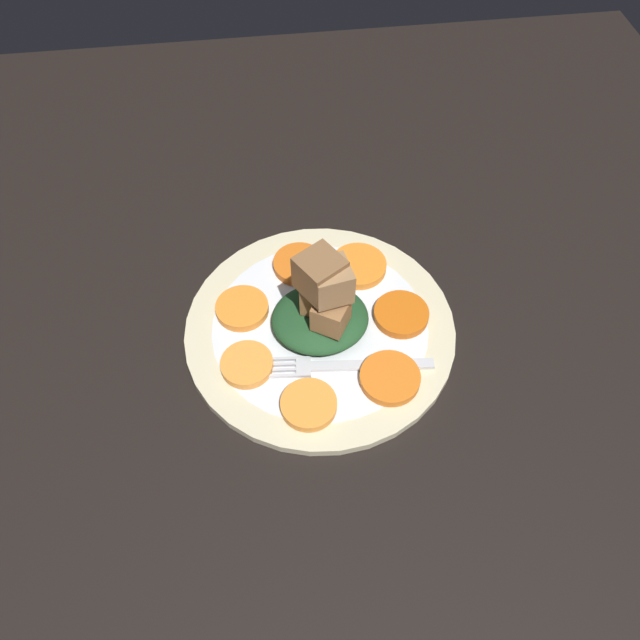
# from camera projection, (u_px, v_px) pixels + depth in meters

# --- Properties ---
(table_slab) EXTENTS (1.20, 1.20, 0.02)m
(table_slab) POSITION_uv_depth(u_px,v_px,m) (320.00, 337.00, 0.68)
(table_slab) COLOR black
(table_slab) RESTS_ON ground
(plate) EXTENTS (0.29, 0.29, 0.01)m
(plate) POSITION_uv_depth(u_px,v_px,m) (320.00, 329.00, 0.67)
(plate) COLOR beige
(plate) RESTS_ON table_slab
(carrot_slice_0) EXTENTS (0.05, 0.05, 0.01)m
(carrot_slice_0) POSITION_uv_depth(u_px,v_px,m) (247.00, 364.00, 0.63)
(carrot_slice_0) COLOR #F99439
(carrot_slice_0) RESTS_ON plate
(carrot_slice_1) EXTENTS (0.06, 0.06, 0.01)m
(carrot_slice_1) POSITION_uv_depth(u_px,v_px,m) (309.00, 405.00, 0.61)
(carrot_slice_1) COLOR orange
(carrot_slice_1) RESTS_ON plate
(carrot_slice_2) EXTENTS (0.06, 0.06, 0.01)m
(carrot_slice_2) POSITION_uv_depth(u_px,v_px,m) (390.00, 378.00, 0.62)
(carrot_slice_2) COLOR orange
(carrot_slice_2) RESTS_ON plate
(carrot_slice_3) EXTENTS (0.06, 0.06, 0.01)m
(carrot_slice_3) POSITION_uv_depth(u_px,v_px,m) (401.00, 314.00, 0.67)
(carrot_slice_3) COLOR #D45F12
(carrot_slice_3) RESTS_ON plate
(carrot_slice_4) EXTENTS (0.06, 0.06, 0.01)m
(carrot_slice_4) POSITION_uv_depth(u_px,v_px,m) (358.00, 266.00, 0.71)
(carrot_slice_4) COLOR orange
(carrot_slice_4) RESTS_ON plate
(carrot_slice_5) EXTENTS (0.06, 0.06, 0.01)m
(carrot_slice_5) POSITION_uv_depth(u_px,v_px,m) (299.00, 264.00, 0.71)
(carrot_slice_5) COLOR orange
(carrot_slice_5) RESTS_ON plate
(carrot_slice_6) EXTENTS (0.06, 0.06, 0.01)m
(carrot_slice_6) POSITION_uv_depth(u_px,v_px,m) (242.00, 308.00, 0.67)
(carrot_slice_6) COLOR orange
(carrot_slice_6) RESTS_ON plate
(center_pile) EXTENTS (0.10, 0.09, 0.11)m
(center_pile) POSITION_uv_depth(u_px,v_px,m) (323.00, 305.00, 0.64)
(center_pile) COLOR #1E4723
(center_pile) RESTS_ON plate
(fork) EXTENTS (0.19, 0.04, 0.00)m
(fork) POSITION_uv_depth(u_px,v_px,m) (336.00, 366.00, 0.64)
(fork) COLOR silver
(fork) RESTS_ON plate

